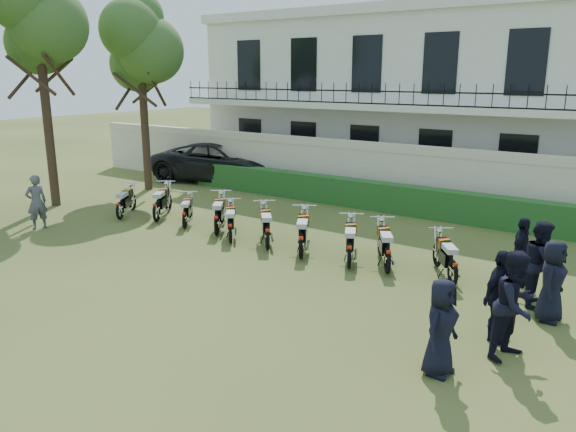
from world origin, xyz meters
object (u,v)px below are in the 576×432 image
object	(u,v)px
officer_5	(521,252)
motorcycle_1	(156,207)
motorcycle_7	(350,250)
tree_west_near	(140,44)
inspector	(36,202)
officer_2	(499,296)
officer_0	(441,327)
motorcycle_8	(388,254)
suv	(222,162)
tree_west_mid	(37,15)
motorcycle_0	(120,206)
motorcycle_3	(217,220)
motorcycle_6	(301,240)
motorcycle_9	(453,267)
officer_1	(516,305)
motorcycle_2	(184,215)
motorcycle_4	(230,227)
officer_3	(552,281)
officer_4	(541,264)
motorcycle_5	(267,233)

from	to	relation	value
officer_5	motorcycle_1	bearing A→B (deg)	97.59
motorcycle_1	motorcycle_7	xyz separation A→B (m)	(7.35, -0.34, -0.01)
tree_west_near	inspector	distance (m)	8.22
officer_2	inspector	bearing A→B (deg)	103.97
motorcycle_1	officer_0	world-z (taller)	officer_0
motorcycle_8	inspector	bearing A→B (deg)	160.23
motorcycle_7	officer_2	world-z (taller)	officer_2
motorcycle_1	inspector	world-z (taller)	inspector
tree_west_near	motorcycle_1	distance (m)	7.82
suv	tree_west_mid	bearing A→B (deg)	153.30
motorcycle_0	motorcycle_3	distance (m)	3.94
motorcycle_6	officer_2	xyz separation A→B (m)	(5.44, -1.73, 0.32)
officer_0	tree_west_mid	bearing A→B (deg)	83.43
motorcycle_9	officer_1	world-z (taller)	officer_1
motorcycle_3	officer_1	size ratio (longest dim) A/B	0.93
motorcycle_2	motorcycle_4	bearing A→B (deg)	-45.39
motorcycle_2	officer_1	xyz separation A→B (m)	(10.46, -2.58, 0.50)
tree_west_near	motorcycle_6	distance (m)	12.35
motorcycle_9	officer_2	bearing A→B (deg)	-89.17
motorcycle_2	officer_3	distance (m)	10.70
motorcycle_2	officer_3	world-z (taller)	officer_3
motorcycle_6	officer_1	distance (m)	6.26
officer_1	motorcycle_7	bearing A→B (deg)	80.12
tree_west_mid	motorcycle_4	world-z (taller)	tree_west_mid
motorcycle_0	motorcycle_7	world-z (taller)	motorcycle_7
suv	officer_4	xyz separation A→B (m)	(14.78, -6.69, 0.04)
motorcycle_2	officer_2	bearing A→B (deg)	-48.24
tree_west_near	officer_3	world-z (taller)	tree_west_near
officer_4	tree_west_mid	bearing A→B (deg)	78.02
motorcycle_5	officer_3	world-z (taller)	officer_3
officer_2	motorcycle_1	bearing A→B (deg)	91.28
officer_3	officer_5	bearing A→B (deg)	33.84
motorcycle_6	motorcycle_8	bearing A→B (deg)	-23.14
motorcycle_0	motorcycle_8	distance (m)	9.51
suv	motorcycle_6	bearing A→B (deg)	-140.66
officer_1	officer_5	size ratio (longest dim) A/B	1.19
officer_0	officer_4	bearing A→B (deg)	-4.18
tree_west_near	officer_2	distance (m)	17.57
motorcycle_0	motorcycle_5	distance (m)	6.00
motorcycle_5	officer_0	world-z (taller)	officer_0
motorcycle_8	officer_3	size ratio (longest dim) A/B	1.09
suv	officer_3	world-z (taller)	suv
motorcycle_5	motorcycle_6	world-z (taller)	motorcycle_6
motorcycle_0	inspector	xyz separation A→B (m)	(-1.25, -2.14, 0.38)
motorcycle_2	motorcycle_5	distance (m)	3.45
motorcycle_0	motorcycle_8	world-z (taller)	motorcycle_8
motorcycle_6	inspector	world-z (taller)	inspector
motorcycle_2	motorcycle_6	distance (m)	4.64
motorcycle_5	motorcycle_7	world-z (taller)	motorcycle_5
motorcycle_4	motorcycle_2	bearing A→B (deg)	131.31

